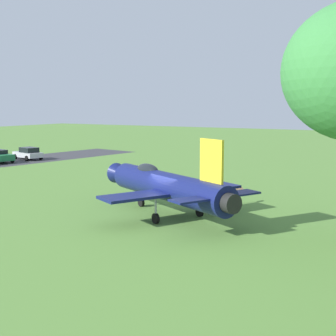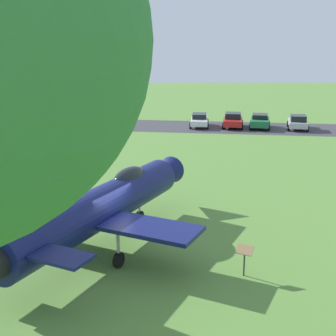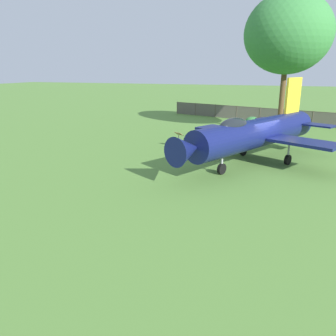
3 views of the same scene
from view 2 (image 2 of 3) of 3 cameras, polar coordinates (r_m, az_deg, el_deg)
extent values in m
plane|color=#568438|center=(19.28, -8.44, -10.06)|extent=(200.00, 200.00, 0.00)
cube|color=#38383D|center=(49.02, 9.86, 5.03)|extent=(14.31, 41.30, 0.00)
cylinder|color=#111951|center=(18.60, -8.65, -4.99)|extent=(10.39, 6.40, 1.69)
cone|color=#111951|center=(23.53, -0.36, -0.63)|extent=(2.08, 2.00, 1.43)
ellipsoid|color=black|center=(20.28, -4.93, -1.09)|extent=(2.37, 1.80, 0.84)
cube|color=yellow|center=(14.99, -17.86, -2.46)|extent=(1.67, 0.94, 2.25)
cube|color=#111951|center=(19.87, -15.89, -4.76)|extent=(3.32, 4.10, 0.16)
cube|color=#111951|center=(16.93, -2.15, -7.61)|extent=(3.32, 4.10, 0.16)
cube|color=#111951|center=(14.22, -13.31, -10.85)|extent=(1.80, 2.10, 0.10)
cylinder|color=#A5A8AD|center=(21.46, -3.65, -4.53)|extent=(0.12, 0.12, 1.34)
cylinder|color=black|center=(21.68, -3.62, -6.20)|extent=(0.62, 0.43, 0.60)
cylinder|color=#A5A8AD|center=(19.00, -14.29, -7.57)|extent=(0.12, 0.12, 1.34)
cylinder|color=black|center=(19.26, -14.16, -9.41)|extent=(0.62, 0.43, 0.60)
cylinder|color=#A5A8AD|center=(17.28, -6.32, -9.48)|extent=(0.12, 0.12, 1.34)
cylinder|color=black|center=(17.56, -6.26, -11.47)|extent=(0.62, 0.43, 0.60)
cylinder|color=#333333|center=(17.03, 9.60, -11.90)|extent=(0.06, 0.06, 0.90)
cube|color=olive|center=(16.79, 9.68, -10.16)|extent=(0.63, 0.71, 0.25)
cube|color=#B2B5BA|center=(49.37, 16.08, 5.45)|extent=(4.40, 2.74, 0.58)
cube|color=black|center=(48.96, 16.15, 6.08)|extent=(2.43, 2.00, 0.60)
cylinder|color=black|center=(50.70, 14.93, 5.43)|extent=(0.67, 0.36, 0.64)
cylinder|color=black|center=(50.81, 17.01, 5.30)|extent=(0.67, 0.36, 0.64)
cylinder|color=black|center=(48.04, 15.04, 4.93)|extent=(0.67, 0.36, 0.64)
cylinder|color=black|center=(48.15, 17.23, 4.80)|extent=(0.67, 0.36, 0.64)
cube|color=#1E6B3D|center=(48.98, 11.53, 5.72)|extent=(4.41, 2.74, 0.68)
cube|color=black|center=(49.22, 11.57, 6.43)|extent=(2.43, 2.01, 0.46)
cylinder|color=black|center=(47.70, 12.62, 5.01)|extent=(0.67, 0.36, 0.64)
cylinder|color=black|center=(47.72, 10.36, 5.13)|extent=(0.67, 0.36, 0.64)
cylinder|color=black|center=(50.37, 12.61, 5.51)|extent=(0.67, 0.36, 0.64)
cylinder|color=black|center=(50.39, 10.47, 5.62)|extent=(0.67, 0.36, 0.64)
cube|color=red|center=(48.90, 8.20, 5.82)|extent=(4.33, 2.59, 0.63)
cube|color=black|center=(49.14, 8.23, 6.58)|extent=(2.35, 1.96, 0.59)
cylinder|color=black|center=(47.63, 9.33, 5.16)|extent=(0.67, 0.32, 0.64)
cylinder|color=black|center=(47.65, 6.99, 5.25)|extent=(0.67, 0.32, 0.64)
cylinder|color=black|center=(50.28, 9.32, 5.65)|extent=(0.67, 0.32, 0.64)
cylinder|color=black|center=(50.29, 7.10, 5.74)|extent=(0.67, 0.32, 0.64)
cube|color=silver|center=(49.04, 3.97, 5.92)|extent=(4.44, 2.19, 0.56)
cube|color=black|center=(49.30, 3.99, 6.59)|extent=(2.37, 1.71, 0.51)
cylinder|color=black|center=(47.68, 5.01, 5.31)|extent=(0.66, 0.28, 0.64)
cylinder|color=black|center=(47.71, 2.87, 5.35)|extent=(0.66, 0.28, 0.64)
cylinder|color=black|center=(50.48, 5.01, 5.82)|extent=(0.66, 0.28, 0.64)
cylinder|color=black|center=(50.50, 2.98, 5.86)|extent=(0.66, 0.28, 0.64)
camera|label=1|loc=(26.74, -82.58, -0.97)|focal=50.35mm
camera|label=3|loc=(37.92, -7.07, 10.67)|focal=36.30mm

